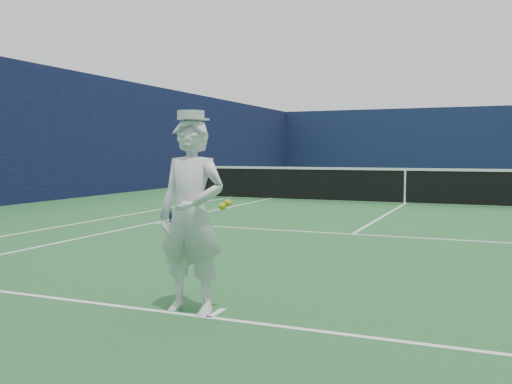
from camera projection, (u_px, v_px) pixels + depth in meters
ground at (405, 204)px, 15.91m from camera, size 80.00×80.00×0.00m
court_markings at (405, 204)px, 15.91m from camera, size 11.03×23.83×0.01m
windscreen_fence at (406, 132)px, 15.77m from camera, size 20.12×36.12×4.00m
tennis_net at (405, 184)px, 15.87m from camera, size 12.88×0.09×1.07m
tennis_player at (192, 215)px, 5.10m from camera, size 0.77×0.47×1.81m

